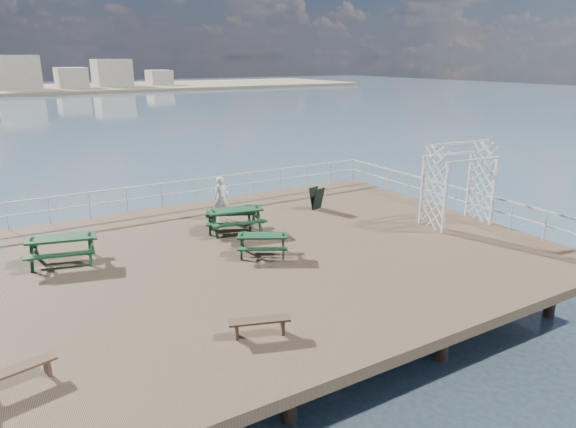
# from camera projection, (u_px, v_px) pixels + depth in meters

# --- Properties ---
(ground) EXTENTS (18.00, 14.00, 0.30)m
(ground) POSITION_uv_depth(u_px,v_px,m) (269.00, 254.00, 17.28)
(ground) COLOR brown
(ground) RESTS_ON ground
(sea_backdrop) EXTENTS (300.00, 300.00, 9.20)m
(sea_backdrop) POSITION_uv_depth(u_px,v_px,m) (63.00, 84.00, 133.59)
(sea_backdrop) COLOR #3D5566
(sea_backdrop) RESTS_ON ground
(railing) EXTENTS (17.77, 13.76, 1.10)m
(railing) POSITION_uv_depth(u_px,v_px,m) (234.00, 207.00, 19.05)
(railing) COLOR silver
(railing) RESTS_ON ground
(picnic_table_a) EXTENTS (2.34, 2.06, 0.97)m
(picnic_table_a) POSITION_uv_depth(u_px,v_px,m) (62.00, 244.00, 16.02)
(picnic_table_a) COLOR #13361E
(picnic_table_a) RESTS_ON ground
(picnic_table_b) EXTENTS (2.17, 2.00, 0.85)m
(picnic_table_b) POSITION_uv_depth(u_px,v_px,m) (230.00, 216.00, 19.07)
(picnic_table_b) COLOR #13361E
(picnic_table_b) RESTS_ON ground
(picnic_table_c) EXTENTS (2.23, 1.92, 0.96)m
(picnic_table_c) POSITION_uv_depth(u_px,v_px,m) (235.00, 215.00, 18.97)
(picnic_table_c) COLOR #13361E
(picnic_table_c) RESTS_ON ground
(picnic_table_d) EXTENTS (2.04, 1.92, 0.78)m
(picnic_table_d) POSITION_uv_depth(u_px,v_px,m) (263.00, 240.00, 16.71)
(picnic_table_d) COLOR #13361E
(picnic_table_d) RESTS_ON ground
(flat_bench_near) EXTENTS (1.46, 0.79, 0.41)m
(flat_bench_near) POSITION_uv_depth(u_px,v_px,m) (259.00, 323.00, 11.88)
(flat_bench_near) COLOR #503929
(flat_bench_near) RESTS_ON ground
(flat_bench_far) EXTENTS (1.44, 0.64, 0.40)m
(flat_bench_far) POSITION_uv_depth(u_px,v_px,m) (19.00, 372.00, 10.05)
(flat_bench_far) COLOR #503929
(flat_bench_far) RESTS_ON ground
(trellis_arbor) EXTENTS (2.70, 1.62, 3.21)m
(trellis_arbor) POSITION_uv_depth(u_px,v_px,m) (458.00, 188.00, 19.57)
(trellis_arbor) COLOR silver
(trellis_arbor) RESTS_ON ground
(sandwich_board) EXTENTS (0.67, 0.57, 0.94)m
(sandwich_board) POSITION_uv_depth(u_px,v_px,m) (317.00, 198.00, 21.83)
(sandwich_board) COLOR black
(sandwich_board) RESTS_ON ground
(person) EXTENTS (0.66, 0.46, 1.72)m
(person) POSITION_uv_depth(u_px,v_px,m) (222.00, 198.00, 20.33)
(person) COLOR white
(person) RESTS_ON ground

